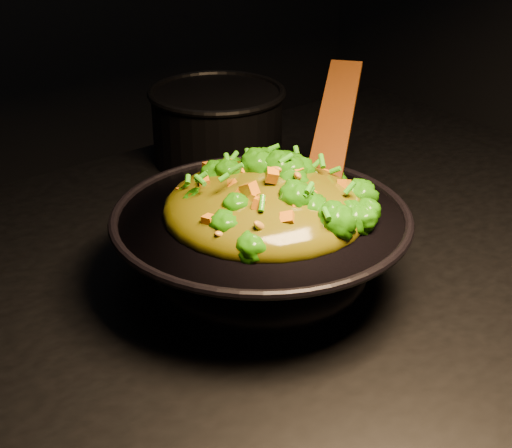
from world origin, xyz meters
TOP-DOWN VIEW (x-y plane):
  - wok at (-0.12, -0.06)m, footprint 0.43×0.43m
  - stir_fry at (-0.11, -0.06)m, footprint 0.32×0.32m
  - spatula at (0.05, -0.00)m, footprint 0.25×0.22m
  - back_pot at (0.08, 0.32)m, footprint 0.27×0.27m

SIDE VIEW (x-z plane):
  - wok at x=-0.12m, z-range 0.90..1.00m
  - back_pot at x=0.08m, z-range 0.90..1.03m
  - stir_fry at x=-0.11m, z-range 1.00..1.09m
  - spatula at x=0.05m, z-range 0.99..1.12m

